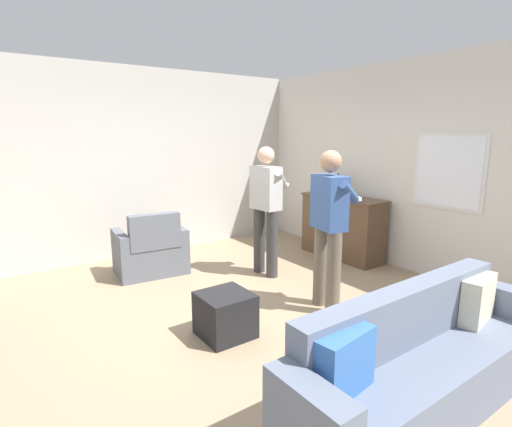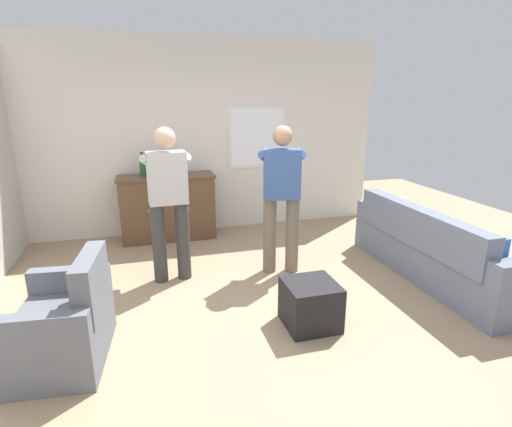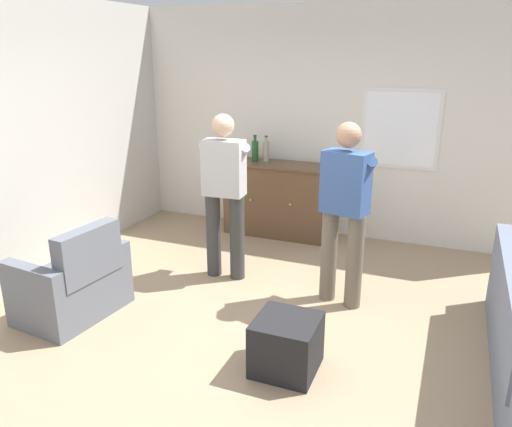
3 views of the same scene
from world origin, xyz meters
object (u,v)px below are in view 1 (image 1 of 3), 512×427
(bottle_wine_green, at_px, (329,185))
(person_standing_right, at_px, (329,223))
(bottle_liquor_amber, at_px, (338,186))
(ottoman, at_px, (225,315))
(sideboard_cabinet, at_px, (342,227))
(person_standing_left, at_px, (266,205))
(armchair, at_px, (151,253))
(couch, at_px, (423,366))

(bottle_wine_green, bearing_deg, person_standing_right, -45.68)
(bottle_liquor_amber, relative_size, person_standing_right, 0.19)
(bottle_liquor_amber, height_order, ottoman, bottle_liquor_amber)
(bottle_wine_green, height_order, ottoman, bottle_wine_green)
(sideboard_cabinet, xyz_separation_m, bottle_liquor_amber, (-0.17, 0.06, 0.59))
(person_standing_left, xyz_separation_m, person_standing_right, (1.23, -0.12, 0.00))
(bottle_wine_green, bearing_deg, armchair, -104.06)
(armchair, distance_m, bottle_liquor_amber, 2.89)
(bottle_liquor_amber, distance_m, person_standing_right, 2.06)
(couch, height_order, bottle_liquor_amber, bottle_liquor_amber)
(ottoman, distance_m, person_standing_left, 1.86)
(bottle_liquor_amber, height_order, person_standing_left, person_standing_left)
(bottle_wine_green, relative_size, ottoman, 0.73)
(sideboard_cabinet, relative_size, person_standing_left, 0.79)
(person_standing_left, bearing_deg, ottoman, -49.75)
(bottle_wine_green, height_order, person_standing_left, person_standing_left)
(person_standing_left, bearing_deg, armchair, -125.98)
(couch, relative_size, person_standing_right, 1.38)
(sideboard_cabinet, relative_size, ottoman, 2.93)
(armchair, bearing_deg, ottoman, -1.95)
(ottoman, bearing_deg, bottle_liquor_amber, 113.88)
(bottle_wine_green, bearing_deg, person_standing_left, -80.23)
(couch, distance_m, bottle_liquor_amber, 3.67)
(sideboard_cabinet, bearing_deg, armchair, -110.13)
(ottoman, relative_size, person_standing_right, 0.27)
(bottle_liquor_amber, relative_size, ottoman, 0.72)
(bottle_liquor_amber, height_order, person_standing_right, person_standing_right)
(sideboard_cabinet, height_order, bottle_wine_green, bottle_wine_green)
(bottle_liquor_amber, relative_size, person_standing_left, 0.19)
(bottle_liquor_amber, bearing_deg, person_standing_left, -85.69)
(couch, xyz_separation_m, bottle_liquor_amber, (-2.85, 2.19, 0.73))
(armchair, xyz_separation_m, sideboard_cabinet, (0.96, 2.61, 0.17))
(sideboard_cabinet, height_order, person_standing_right, person_standing_right)
(ottoman, height_order, person_standing_left, person_standing_left)
(ottoman, bearing_deg, armchair, 178.05)
(armchair, distance_m, person_standing_left, 1.66)
(couch, xyz_separation_m, sideboard_cabinet, (-2.68, 2.13, 0.14))
(couch, height_order, ottoman, couch)
(couch, bearing_deg, ottoman, -161.51)
(couch, relative_size, bottle_liquor_amber, 7.17)
(armchair, height_order, bottle_liquor_amber, bottle_liquor_amber)
(couch, distance_m, person_standing_right, 1.75)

